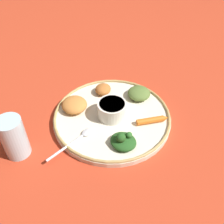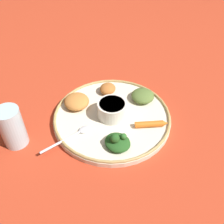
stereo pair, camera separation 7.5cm
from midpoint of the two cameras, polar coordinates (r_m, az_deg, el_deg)
The scene contains 11 objects.
ground_plane at distance 0.77m, azimuth 2.78°, elevation -1.77°, with size 2.40×2.40×0.00m, color #B7381E.
platter at distance 0.77m, azimuth 2.80°, elevation -1.36°, with size 0.35×0.35×0.02m, color beige.
platter_rim at distance 0.76m, azimuth 2.83°, elevation -0.79°, with size 0.34×0.34×0.01m, color tan.
center_bowl at distance 0.74m, azimuth 2.89°, elevation 0.48°, with size 0.08×0.08×0.05m.
spoon at distance 0.71m, azimuth -5.45°, elevation -5.24°, with size 0.13×0.11×0.01m.
greens_pile at distance 0.68m, azimuth 4.41°, elevation -6.73°, with size 0.10×0.09×0.04m.
carrot_near_spoon at distance 0.74m, azimuth 11.57°, elevation -2.78°, with size 0.10×0.03×0.02m.
mound_chickpea at distance 0.83m, azimuth 1.61°, elevation 5.08°, with size 0.05×0.05×0.03m, color #B2662D.
mound_collards at distance 0.82m, azimuth 9.46°, elevation 3.45°, with size 0.07×0.07×0.03m, color #567033.
mound_squash at distance 0.79m, azimuth -5.15°, elevation 2.23°, with size 0.08×0.08×0.03m, color #C67A38.
drinking_glass at distance 0.71m, azimuth -18.36°, elevation -3.82°, with size 0.06×0.06×0.12m.
Camera 2 is at (0.01, -0.55, 0.55)m, focal length 41.32 mm.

